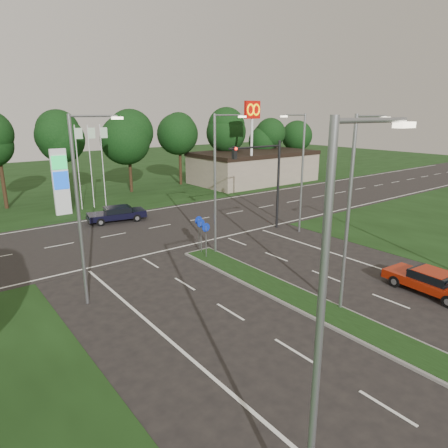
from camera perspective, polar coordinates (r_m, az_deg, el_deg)
verge_far at (r=61.57m, az=-24.09°, el=5.79°), size 160.00×50.00×0.02m
cross_road at (r=32.83m, az=-10.69°, el=-0.67°), size 160.00×12.00×0.02m
median_kerb at (r=18.61m, az=19.81°, el=-14.24°), size 2.00×26.00×0.12m
commercial_building at (r=54.50m, az=4.28°, el=8.12°), size 16.00×9.00×4.00m
streetlight_median_near at (r=18.65m, az=17.77°, el=2.60°), size 2.53×0.22×9.00m
streetlight_median_far at (r=25.55m, az=-0.93°, el=6.68°), size 2.53×0.22×9.00m
streetlight_left_near at (r=8.18m, az=14.42°, el=-13.81°), size 2.53×0.22×9.00m
streetlight_left_far at (r=19.55m, az=-19.65°, el=3.00°), size 2.53×0.22×9.00m
streetlight_right_far at (r=30.80m, az=10.89°, el=7.93°), size 2.53×0.22×9.00m
traffic_signal at (r=31.08m, az=6.09°, el=7.39°), size 5.10×0.42×7.00m
median_signs at (r=26.04m, az=-3.19°, el=-0.77°), size 1.16×1.76×2.38m
gas_pylon at (r=39.13m, az=-22.04°, el=5.86°), size 5.80×1.26×8.00m
mcdonalds_sign at (r=48.39m, az=4.05°, el=14.30°), size 2.20×0.47×10.40m
treeline_far at (r=46.45m, az=-20.24°, el=11.93°), size 6.00×6.00×9.90m
red_sedan at (r=23.37m, az=27.44°, el=-7.26°), size 2.14×4.60×1.23m
navy_sedan at (r=35.46m, az=-15.06°, el=1.45°), size 5.03×2.82×1.31m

